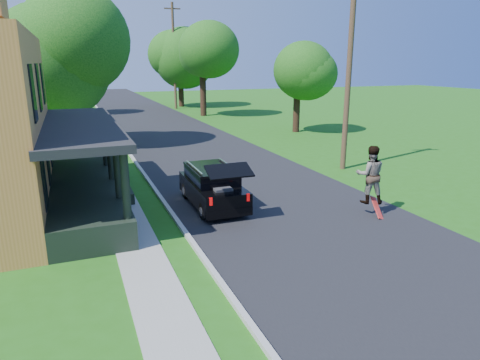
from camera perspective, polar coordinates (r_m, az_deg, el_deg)
name	(u,v)px	position (r m, az deg, el deg)	size (l,w,h in m)	color
ground	(325,236)	(13.76, 11.28, -7.28)	(140.00, 140.00, 0.00)	#205B12
street	(176,136)	(31.82, -8.53, 5.80)	(8.00, 120.00, 0.02)	black
curb	(119,140)	(31.17, -15.81, 5.19)	(0.15, 120.00, 0.12)	#A2A29D
sidewalk	(96,141)	(31.06, -18.66, 4.92)	(1.30, 120.00, 0.03)	gray
front_walk	(8,213)	(17.56, -28.55, -3.88)	(6.50, 1.20, 0.03)	gray
black_suv	(213,187)	(15.98, -3.67, -0.89)	(1.70, 4.28, 1.98)	black
skateboarder	(370,175)	(15.62, 16.98, 0.70)	(1.23, 1.12, 2.06)	black
skateboard	(377,209)	(15.75, 17.77, -3.64)	(0.38, 0.75, 0.68)	#AB150E
tree_left_mid	(53,45)	(28.74, -23.62, 16.17)	(8.38, 8.15, 9.80)	black
tree_left_far	(74,62)	(47.85, -21.29, 14.41)	(4.93, 4.69, 7.62)	black
tree_right_near	(297,67)	(33.42, 7.66, 14.69)	(5.08, 4.77, 7.22)	black
tree_right_mid	(202,51)	(43.64, -5.13, 16.77)	(6.38, 6.50, 9.24)	black
tree_right_far	(179,50)	(53.24, -8.13, 16.74)	(8.53, 8.29, 10.21)	black
utility_pole_near	(350,62)	(21.80, 14.40, 15.02)	(1.63, 0.60, 10.21)	#473621
utility_pole_far	(174,55)	(50.76, -8.78, 16.09)	(1.82, 0.30, 11.58)	#473621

